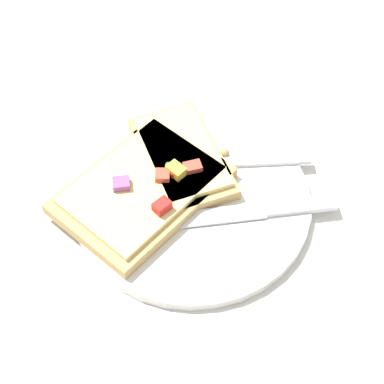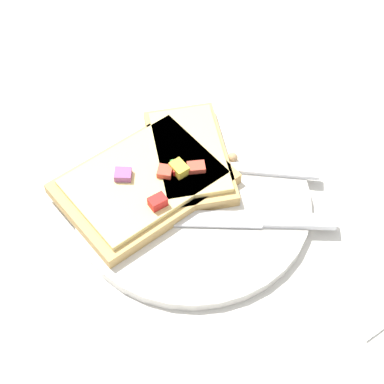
{
  "view_description": "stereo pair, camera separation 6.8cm",
  "coord_description": "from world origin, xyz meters",
  "px_view_note": "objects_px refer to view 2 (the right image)",
  "views": [
    {
      "loc": [
        -0.28,
        -0.29,
        0.56
      ],
      "look_at": [
        0.0,
        0.0,
        0.02
      ],
      "focal_mm": 60.0,
      "sensor_mm": 36.0,
      "label": 1
    },
    {
      "loc": [
        -0.23,
        -0.33,
        0.56
      ],
      "look_at": [
        0.0,
        0.0,
        0.02
      ],
      "focal_mm": 60.0,
      "sensor_mm": 36.0,
      "label": 2
    }
  ],
  "objects_px": {
    "knife": "(254,220)",
    "fork": "(203,165)",
    "pizza_slice_main": "(144,182)",
    "plate": "(192,201)",
    "pizza_slice_corner": "(189,156)"
  },
  "relations": [
    {
      "from": "knife",
      "to": "fork",
      "type": "bearing_deg",
      "value": -53.17
    },
    {
      "from": "knife",
      "to": "pizza_slice_main",
      "type": "height_order",
      "value": "pizza_slice_main"
    },
    {
      "from": "plate",
      "to": "knife",
      "type": "bearing_deg",
      "value": -60.14
    },
    {
      "from": "fork",
      "to": "pizza_slice_corner",
      "type": "xyz_separation_m",
      "value": [
        -0.01,
        0.01,
        0.01
      ]
    },
    {
      "from": "fork",
      "to": "knife",
      "type": "xyz_separation_m",
      "value": [
        0.0,
        -0.09,
        -0.0
      ]
    },
    {
      "from": "fork",
      "to": "pizza_slice_main",
      "type": "height_order",
      "value": "pizza_slice_main"
    },
    {
      "from": "pizza_slice_main",
      "to": "plate",
      "type": "bearing_deg",
      "value": 126.81
    },
    {
      "from": "plate",
      "to": "knife",
      "type": "relative_size",
      "value": 1.48
    },
    {
      "from": "fork",
      "to": "pizza_slice_main",
      "type": "xyz_separation_m",
      "value": [
        -0.07,
        0.01,
        0.01
      ]
    },
    {
      "from": "pizza_slice_corner",
      "to": "knife",
      "type": "bearing_deg",
      "value": 28.58
    },
    {
      "from": "pizza_slice_main",
      "to": "pizza_slice_corner",
      "type": "xyz_separation_m",
      "value": [
        0.06,
        0.0,
        0.0
      ]
    },
    {
      "from": "plate",
      "to": "knife",
      "type": "height_order",
      "value": "knife"
    },
    {
      "from": "plate",
      "to": "knife",
      "type": "xyz_separation_m",
      "value": [
        0.04,
        -0.06,
        0.01
      ]
    },
    {
      "from": "plate",
      "to": "knife",
      "type": "distance_m",
      "value": 0.07
    },
    {
      "from": "knife",
      "to": "pizza_slice_corner",
      "type": "relative_size",
      "value": 1.07
    }
  ]
}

